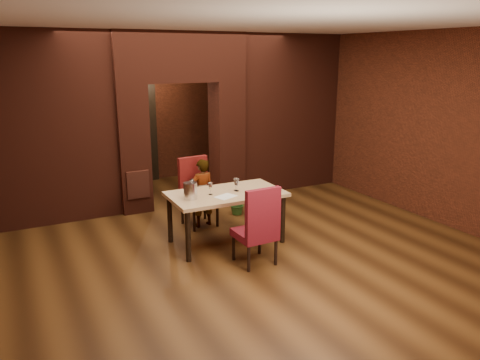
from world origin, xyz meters
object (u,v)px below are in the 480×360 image
object	(u,v)px
chair_near	(255,224)
wine_glass_c	(236,185)
wine_glass_a	(210,189)
wine_glass_b	(237,185)
dining_table	(226,218)
wine_bucket	(190,191)
person_seated	(202,193)
chair_far	(199,193)
water_bottle	(192,188)
potted_plant	(237,203)

from	to	relation	value
chair_near	wine_glass_c	size ratio (longest dim) A/B	5.89
wine_glass_a	wine_glass_b	bearing A→B (deg)	-2.06
dining_table	wine_bucket	distance (m)	0.79
chair_near	wine_glass_c	xyz separation A→B (m)	(0.14, 0.86, 0.33)
person_seated	wine_bucket	distance (m)	1.10
person_seated	wine_glass_a	world-z (taller)	person_seated
wine_glass_a	wine_glass_b	distance (m)	0.43
chair_far	wine_glass_b	bearing A→B (deg)	-79.74
wine_bucket	water_bottle	world-z (taller)	water_bottle
chair_near	wine_glass_b	xyz separation A→B (m)	(0.15, 0.82, 0.34)
dining_table	water_bottle	xyz separation A→B (m)	(-0.53, 0.02, 0.53)
wine_glass_b	water_bottle	xyz separation A→B (m)	(-0.71, 0.03, 0.04)
water_bottle	potted_plant	world-z (taller)	water_bottle
person_seated	water_bottle	distance (m)	1.01
wine_glass_c	potted_plant	xyz separation A→B (m)	(0.56, 1.07, -0.69)
chair_far	wine_glass_c	xyz separation A→B (m)	(0.25, -0.86, 0.32)
wine_glass_b	wine_glass_a	bearing A→B (deg)	177.94
person_seated	wine_glass_b	xyz separation A→B (m)	(0.22, -0.84, 0.32)
chair_near	chair_far	bearing A→B (deg)	-88.13
wine_glass_a	water_bottle	bearing A→B (deg)	176.90
chair_far	wine_glass_b	size ratio (longest dim) A/B	5.86
chair_far	person_seated	world-z (taller)	person_seated
wine_glass_c	wine_glass_b	bearing A→B (deg)	-84.98
wine_bucket	chair_near	bearing A→B (deg)	-51.13
chair_far	wine_bucket	distance (m)	1.13
wine_glass_c	water_bottle	distance (m)	0.71
wine_glass_c	water_bottle	xyz separation A→B (m)	(-0.71, -0.00, 0.04)
wine_glass_a	water_bottle	xyz separation A→B (m)	(-0.28, 0.02, 0.04)
wine_glass_b	wine_glass_c	world-z (taller)	wine_glass_b
wine_glass_a	dining_table	bearing A→B (deg)	-1.61
chair_far	water_bottle	world-z (taller)	chair_far
water_bottle	wine_glass_b	bearing A→B (deg)	-2.47
wine_bucket	potted_plant	world-z (taller)	wine_bucket
chair_near	water_bottle	distance (m)	1.09
person_seated	wine_glass_c	xyz separation A→B (m)	(0.22, -0.81, 0.32)
chair_far	potted_plant	xyz separation A→B (m)	(0.81, 0.21, -0.37)
chair_far	wine_glass_b	xyz separation A→B (m)	(0.25, -0.89, 0.32)
wine_glass_b	potted_plant	xyz separation A→B (m)	(0.56, 1.10, -0.69)
dining_table	chair_near	world-z (taller)	chair_near
wine_glass_a	chair_near	bearing A→B (deg)	-71.42
wine_glass_a	wine_glass_b	size ratio (longest dim) A/B	0.93
chair_near	water_bottle	bearing A→B (deg)	-58.28
wine_bucket	potted_plant	xyz separation A→B (m)	(1.33, 1.15, -0.71)
wine_glass_c	dining_table	bearing A→B (deg)	-172.39
dining_table	wine_glass_b	world-z (taller)	wine_glass_b
chair_near	wine_glass_a	world-z (taller)	chair_near
person_seated	wine_bucket	bearing A→B (deg)	52.20
dining_table	wine_glass_a	xyz separation A→B (m)	(-0.25, 0.01, 0.49)
dining_table	wine_bucket	world-z (taller)	wine_bucket
person_seated	potted_plant	world-z (taller)	person_seated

